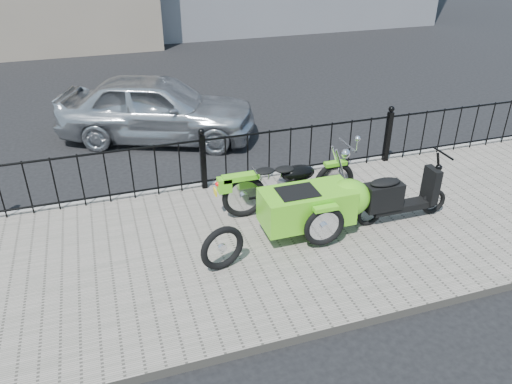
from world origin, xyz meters
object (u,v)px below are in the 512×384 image
object	(u,v)px
motorcycle_sidecar	(314,199)
sedan_car	(157,108)
spare_tire	(222,248)
scooter	(397,197)

from	to	relation	value
motorcycle_sidecar	sedan_car	xyz separation A→B (m)	(-1.62, 4.38, 0.10)
motorcycle_sidecar	spare_tire	xyz separation A→B (m)	(-1.52, -0.55, -0.16)
motorcycle_sidecar	scooter	distance (m)	1.28
sedan_car	motorcycle_sidecar	bearing A→B (deg)	-137.43
motorcycle_sidecar	scooter	world-z (taller)	scooter
scooter	spare_tire	world-z (taller)	scooter
motorcycle_sidecar	sedan_car	world-z (taller)	sedan_car
spare_tire	sedan_car	distance (m)	4.93
scooter	sedan_car	xyz separation A→B (m)	(-2.88, 4.59, 0.17)
motorcycle_sidecar	spare_tire	world-z (taller)	motorcycle_sidecar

